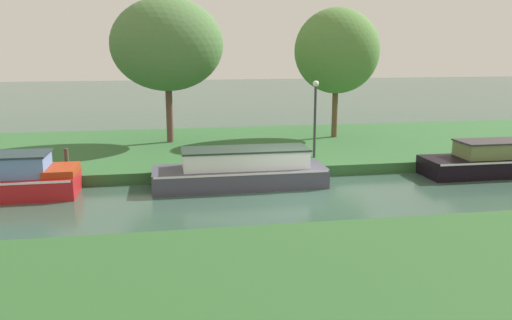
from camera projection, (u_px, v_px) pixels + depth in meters
name	position (u px, v px, depth m)	size (l,w,h in m)	color
ground_plane	(299.00, 193.00, 17.19)	(120.00, 120.00, 0.00)	#324F41
riverbank_far	(261.00, 147.00, 23.88)	(72.00, 10.00, 0.40)	#306131
slate_barge	(241.00, 170.00, 17.92)	(5.92, 1.84, 1.32)	#464456
black_narrowboat	(502.00, 160.00, 19.61)	(5.93, 1.72, 1.30)	black
willow_tree_left	(167.00, 45.00, 22.90)	(4.95, 4.35, 6.45)	brown
willow_tree_centre	(337.00, 51.00, 24.56)	(4.05, 3.53, 6.12)	brown
lamp_post	(315.00, 110.00, 20.36)	(0.24, 0.24, 3.04)	#333338
mooring_post_near	(222.00, 158.00, 19.30)	(0.13, 0.13, 0.55)	#4B3220
mooring_post_far	(67.00, 160.00, 18.34)	(0.15, 0.15, 0.83)	#4E3B31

